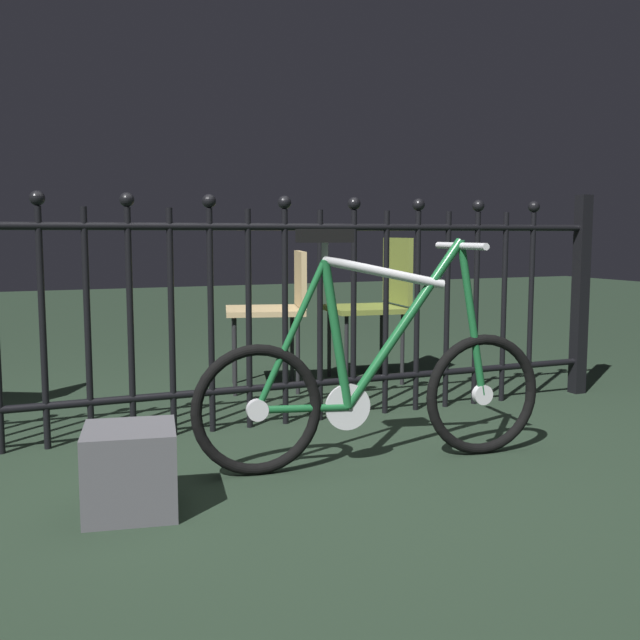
# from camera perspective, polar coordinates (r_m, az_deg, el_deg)

# --- Properties ---
(ground_plane) EXTENTS (20.00, 20.00, 0.00)m
(ground_plane) POSITION_cam_1_polar(r_m,az_deg,el_deg) (2.86, -0.91, -11.63)
(ground_plane) COLOR #1F2E21
(iron_fence) EXTENTS (3.95, 0.07, 1.11)m
(iron_fence) POSITION_cam_1_polar(r_m,az_deg,el_deg) (3.39, -6.93, 0.97)
(iron_fence) COLOR black
(iron_fence) RESTS_ON ground
(bicycle) EXTENTS (1.42, 0.40, 0.91)m
(bicycle) POSITION_cam_1_polar(r_m,az_deg,el_deg) (2.90, 4.18, -4.86)
(bicycle) COLOR black
(bicycle) RESTS_ON ground
(chair_olive) EXTENTS (0.49, 0.49, 0.87)m
(chair_olive) POSITION_cam_1_polar(r_m,az_deg,el_deg) (4.54, 4.51, 1.86)
(chair_olive) COLOR black
(chair_olive) RESTS_ON ground
(chair_tan) EXTENTS (0.54, 0.54, 0.79)m
(chair_tan) POSITION_cam_1_polar(r_m,az_deg,el_deg) (4.30, -3.24, 1.32)
(chair_tan) COLOR black
(chair_tan) RESTS_ON ground
(display_crate) EXTENTS (0.34, 0.34, 0.28)m
(display_crate) POSITION_cam_1_polar(r_m,az_deg,el_deg) (2.52, -14.26, -11.03)
(display_crate) COLOR #4C4C51
(display_crate) RESTS_ON ground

